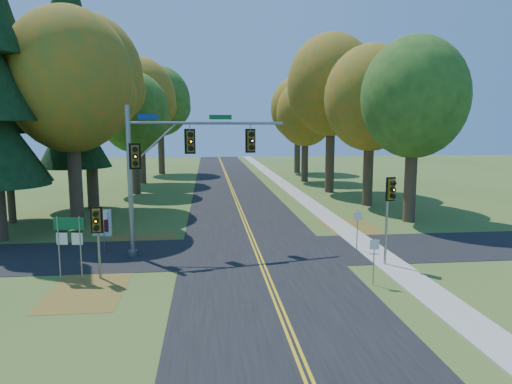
{
  "coord_description": "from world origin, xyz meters",
  "views": [
    {
      "loc": [
        -2.56,
        -21.51,
        6.6
      ],
      "look_at": [
        -0.03,
        2.11,
        3.2
      ],
      "focal_mm": 32.0,
      "sensor_mm": 36.0,
      "label": 1
    }
  ],
  "objects": [
    {
      "name": "ground",
      "position": [
        0.0,
        0.0,
        0.0
      ],
      "size": [
        160.0,
        160.0,
        0.0
      ],
      "primitive_type": "plane",
      "color": "#3B5F21",
      "rests_on": "ground"
    },
    {
      "name": "sidewalk_east",
      "position": [
        6.2,
        0.0,
        0.03
      ],
      "size": [
        1.6,
        160.0,
        0.06
      ],
      "primitive_type": "cube",
      "color": "#9E998E",
      "rests_on": "ground"
    },
    {
      "name": "tree_w_a",
      "position": [
        -11.13,
        9.38,
        9.49
      ],
      "size": [
        8.0,
        8.0,
        14.15
      ],
      "color": "#38281C",
      "rests_on": "ground"
    },
    {
      "name": "tree_w_d",
      "position": [
        -10.13,
        33.18,
        9.78
      ],
      "size": [
        8.2,
        8.2,
        14.56
      ],
      "color": "#38281C",
      "rests_on": "ground"
    },
    {
      "name": "leaf_patch_w_far",
      "position": [
        -7.5,
        -3.0,
        0.01
      ],
      "size": [
        3.0,
        5.0,
        0.0
      ],
      "primitive_type": "cube",
      "color": "brown",
      "rests_on": "ground"
    },
    {
      "name": "reg_sign_e_north",
      "position": [
        5.33,
        1.49,
        1.53
      ],
      "size": [
        0.43,
        0.09,
        2.23
      ],
      "rotation": [
        0.0,
        0.0,
        -0.12
      ],
      "color": "gray",
      "rests_on": "ground"
    },
    {
      "name": "road_cross",
      "position": [
        0.0,
        2.0,
        0.01
      ],
      "size": [
        60.0,
        6.0,
        0.02
      ],
      "primitive_type": "cube",
      "color": "black",
      "rests_on": "ground"
    },
    {
      "name": "tree_w_e",
      "position": [
        -8.92,
        44.09,
        10.07
      ],
      "size": [
        8.4,
        8.4,
        14.97
      ],
      "color": "#38281C",
      "rests_on": "ground"
    },
    {
      "name": "pine_b",
      "position": [
        -16.0,
        11.0,
        8.16
      ],
      "size": [
        5.6,
        5.6,
        17.31
      ],
      "color": "#38281C",
      "rests_on": "ground"
    },
    {
      "name": "traffic_mast",
      "position": [
        -4.39,
        2.17,
        4.93
      ],
      "size": [
        8.29,
        2.3,
        7.67
      ],
      "rotation": [
        0.0,
        0.0,
        0.22
      ],
      "color": "gray",
      "rests_on": "ground"
    },
    {
      "name": "ped_signal_pole",
      "position": [
        -7.3,
        -1.76,
        2.4
      ],
      "size": [
        0.51,
        0.59,
        3.23
      ],
      "rotation": [
        0.0,
        0.0,
        0.08
      ],
      "color": "gray",
      "rests_on": "ground"
    },
    {
      "name": "pine_c",
      "position": [
        -13.0,
        16.0,
        9.69
      ],
      "size": [
        5.6,
        5.6,
        20.56
      ],
      "color": "#38281C",
      "rests_on": "ground"
    },
    {
      "name": "reg_sign_w",
      "position": [
        -8.0,
        2.5,
        1.63
      ],
      "size": [
        0.46,
        0.08,
        2.39
      ],
      "rotation": [
        0.0,
        0.0,
        -0.05
      ],
      "color": "gray",
      "rests_on": "ground"
    },
    {
      "name": "tree_e_c",
      "position": [
        9.88,
        23.69,
        10.66
      ],
      "size": [
        8.8,
        8.8,
        15.79
      ],
      "color": "#38281C",
      "rests_on": "ground"
    },
    {
      "name": "tree_e_e",
      "position": [
        10.47,
        43.58,
        9.19
      ],
      "size": [
        7.8,
        7.8,
        13.74
      ],
      "color": "#38281C",
      "rests_on": "ground"
    },
    {
      "name": "centerline_right",
      "position": [
        0.1,
        0.0,
        0.03
      ],
      "size": [
        0.1,
        160.0,
        0.01
      ],
      "primitive_type": "cube",
      "color": "gold",
      "rests_on": "road_main"
    },
    {
      "name": "road_main",
      "position": [
        0.0,
        0.0,
        0.01
      ],
      "size": [
        8.0,
        160.0,
        0.02
      ],
      "primitive_type": "cube",
      "color": "black",
      "rests_on": "ground"
    },
    {
      "name": "reg_sign_e_south",
      "position": [
        4.31,
        -3.7,
        1.38
      ],
      "size": [
        0.38,
        0.1,
        2.02
      ],
      "rotation": [
        0.0,
        0.0,
        -0.19
      ],
      "color": "gray",
      "rests_on": "ground"
    },
    {
      "name": "leaf_patch_w_near",
      "position": [
        -6.5,
        4.0,
        0.01
      ],
      "size": [
        4.0,
        6.0,
        0.0
      ],
      "primitive_type": "cube",
      "color": "brown",
      "rests_on": "ground"
    },
    {
      "name": "leaf_patch_e",
      "position": [
        6.8,
        6.0,
        0.01
      ],
      "size": [
        3.5,
        8.0,
        0.0
      ],
      "primitive_type": "cube",
      "color": "brown",
      "rests_on": "ground"
    },
    {
      "name": "centerline_left",
      "position": [
        -0.1,
        0.0,
        0.03
      ],
      "size": [
        0.1,
        160.0,
        0.01
      ],
      "primitive_type": "cube",
      "color": "gold",
      "rests_on": "road_main"
    },
    {
      "name": "tree_w_b",
      "position": [
        -11.72,
        16.29,
        10.37
      ],
      "size": [
        8.6,
        8.6,
        15.38
      ],
      "color": "#38281C",
      "rests_on": "ground"
    },
    {
      "name": "route_sign_cluster",
      "position": [
        -8.5,
        -1.7,
        1.99
      ],
      "size": [
        1.31,
        0.22,
        2.83
      ],
      "rotation": [
        0.0,
        0.0,
        -0.13
      ],
      "color": "gray",
      "rests_on": "ground"
    },
    {
      "name": "tree_e_b",
      "position": [
        10.97,
        15.58,
        8.9
      ],
      "size": [
        7.6,
        7.6,
        13.33
      ],
      "color": "#38281C",
      "rests_on": "ground"
    },
    {
      "name": "tree_e_a",
      "position": [
        11.57,
        8.77,
        8.53
      ],
      "size": [
        7.2,
        7.2,
        12.73
      ],
      "color": "#38281C",
      "rests_on": "ground"
    },
    {
      "name": "info_kiosk",
      "position": [
        -9.02,
        6.54,
        0.82
      ],
      "size": [
        1.2,
        0.43,
        1.65
      ],
      "rotation": [
        0.0,
        0.0,
        -0.22
      ],
      "color": "silver",
      "rests_on": "ground"
    },
    {
      "name": "east_signal_pole",
      "position": [
        5.92,
        -1.21,
        3.25
      ],
      "size": [
        0.49,
        0.58,
        4.28
      ],
      "rotation": [
        0.0,
        0.0,
        0.19
      ],
      "color": "gray",
      "rests_on": "ground"
    },
    {
      "name": "tree_w_c",
      "position": [
        -9.54,
        24.47,
        7.94
      ],
      "size": [
        6.8,
        6.8,
        11.91
      ],
      "color": "#38281C",
      "rests_on": "ground"
    },
    {
      "name": "tree_e_d",
      "position": [
        9.26,
        32.87,
        8.24
      ],
      "size": [
        7.0,
        7.0,
        12.32
      ],
      "color": "#38281C",
      "rests_on": "ground"
    }
  ]
}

